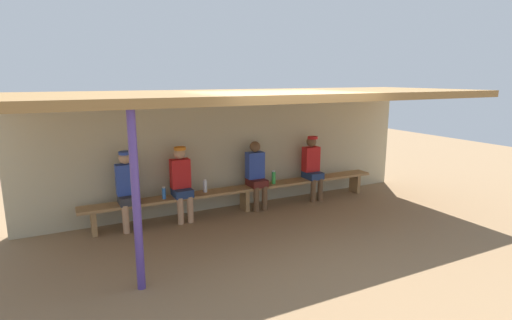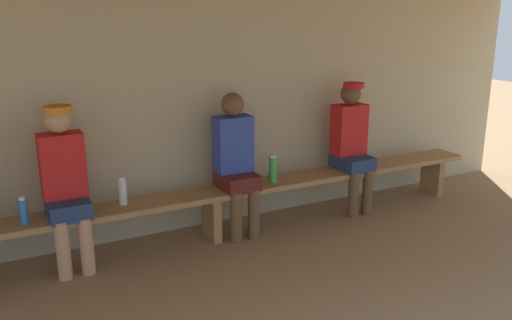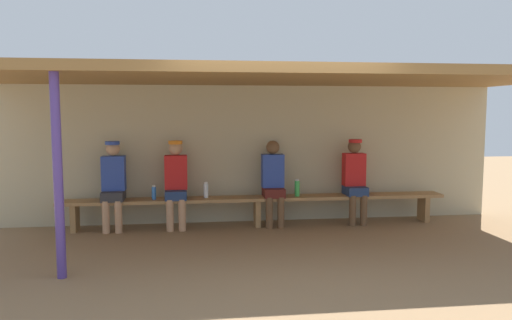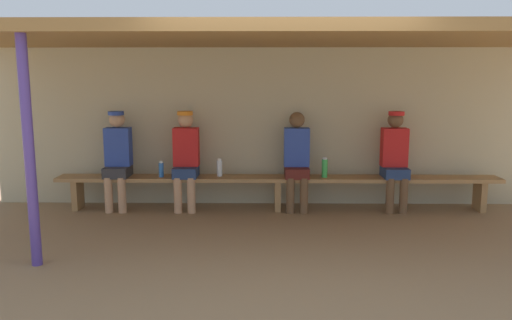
# 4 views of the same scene
# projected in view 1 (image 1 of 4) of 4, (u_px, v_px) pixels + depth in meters

# --- Properties ---
(ground_plane) EXTENTS (24.00, 24.00, 0.00)m
(ground_plane) POSITION_uv_depth(u_px,v_px,m) (286.00, 238.00, 6.43)
(ground_plane) COLOR #8C6D4C
(back_wall) EXTENTS (8.00, 0.20, 2.20)m
(back_wall) POSITION_uv_depth(u_px,v_px,m) (235.00, 151.00, 7.95)
(back_wall) COLOR #B7AD8C
(back_wall) RESTS_ON ground
(dugout_roof) EXTENTS (8.00, 2.80, 0.12)m
(dugout_roof) POSITION_uv_depth(u_px,v_px,m) (266.00, 95.00, 6.58)
(dugout_roof) COLOR olive
(dugout_roof) RESTS_ON back_wall
(support_post) EXTENTS (0.10, 0.10, 2.20)m
(support_post) POSITION_uv_depth(u_px,v_px,m) (136.00, 203.00, 4.67)
(support_post) COLOR #4C388C
(support_post) RESTS_ON ground
(bench) EXTENTS (6.00, 0.36, 0.46)m
(bench) POSITION_uv_depth(u_px,v_px,m) (245.00, 191.00, 7.71)
(bench) COLOR #9E7547
(bench) RESTS_ON ground
(player_with_sunglasses) EXTENTS (0.34, 0.42, 1.34)m
(player_with_sunglasses) POSITION_uv_depth(u_px,v_px,m) (312.00, 165.00, 8.33)
(player_with_sunglasses) COLOR navy
(player_with_sunglasses) RESTS_ON ground
(player_leftmost) EXTENTS (0.34, 0.42, 1.34)m
(player_leftmost) POSITION_uv_depth(u_px,v_px,m) (256.00, 172.00, 7.75)
(player_leftmost) COLOR #591E19
(player_leftmost) RESTS_ON ground
(player_middle) EXTENTS (0.34, 0.42, 1.34)m
(player_middle) POSITION_uv_depth(u_px,v_px,m) (127.00, 187.00, 6.67)
(player_middle) COLOR #333338
(player_middle) RESTS_ON ground
(player_near_post) EXTENTS (0.34, 0.42, 1.34)m
(player_near_post) POSITION_uv_depth(u_px,v_px,m) (181.00, 180.00, 7.08)
(player_near_post) COLOR navy
(player_near_post) RESTS_ON ground
(water_bottle_clear) EXTENTS (0.07, 0.07, 0.24)m
(water_bottle_clear) POSITION_uv_depth(u_px,v_px,m) (205.00, 186.00, 7.35)
(water_bottle_clear) COLOR silver
(water_bottle_clear) RESTS_ON bench
(water_bottle_green) EXTENTS (0.07, 0.07, 0.22)m
(water_bottle_green) POSITION_uv_depth(u_px,v_px,m) (164.00, 193.00, 6.94)
(water_bottle_green) COLOR blue
(water_bottle_green) RESTS_ON bench
(water_bottle_blue) EXTENTS (0.08, 0.08, 0.27)m
(water_bottle_blue) POSITION_uv_depth(u_px,v_px,m) (274.00, 177.00, 7.93)
(water_bottle_blue) COLOR green
(water_bottle_blue) RESTS_ON bench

